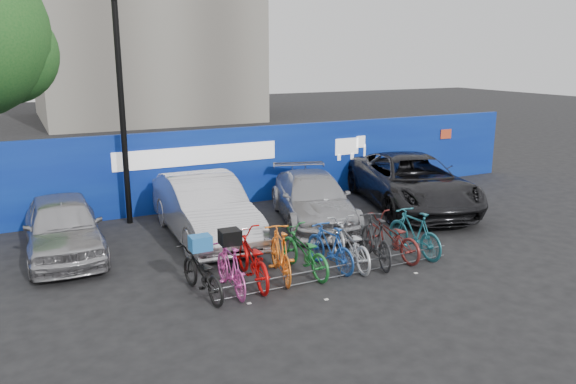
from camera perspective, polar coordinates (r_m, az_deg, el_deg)
ground at (r=12.50m, az=3.87°, el=-7.75°), size 100.00×100.00×0.00m
hoarding at (r=17.40m, az=-5.99°, el=2.57°), size 22.00×0.18×2.40m
lamppost at (r=15.70m, az=-16.55°, el=8.48°), size 0.25×0.50×6.11m
bike_rack at (r=11.96m, az=5.34°, el=-7.97°), size 5.60×0.03×0.30m
car_0 at (r=14.04m, az=-21.88°, el=-3.25°), size 1.77×4.18×1.41m
car_1 at (r=14.39m, az=-8.49°, el=-1.59°), size 1.83×4.90×1.60m
car_2 at (r=15.59m, az=2.56°, el=-0.71°), size 3.11×4.97×1.34m
car_3 at (r=17.50m, az=12.45°, el=1.03°), size 4.17×6.28×1.60m
bike_0 at (r=11.10m, az=-8.78°, el=-8.14°), size 0.83×1.85×0.94m
bike_1 at (r=11.20m, az=-5.84°, el=-7.69°), size 0.51×1.67×1.00m
bike_2 at (r=11.57m, az=-3.74°, el=-6.74°), size 0.89×2.09×1.07m
bike_3 at (r=11.79m, az=-0.77°, el=-6.24°), size 0.90×1.89×1.09m
bike_4 at (r=12.05m, az=1.63°, el=-6.06°), size 0.77×1.91×0.98m
bike_5 at (r=12.31m, az=4.29°, el=-5.59°), size 0.66×1.72×1.01m
bike_6 at (r=12.56m, az=6.30°, el=-5.25°), size 0.88×1.98×1.01m
bike_7 at (r=12.73m, az=8.92°, el=-4.80°), size 0.97×1.93×1.12m
bike_8 at (r=13.19m, az=10.48°, el=-4.49°), size 0.79×1.92×0.99m
bike_9 at (r=13.44m, az=12.72°, el=-4.03°), size 0.61×1.83×1.09m
cargo_crate at (r=10.88m, az=-8.89°, el=-5.14°), size 0.40×0.31×0.29m
cargo_topcase at (r=10.97m, az=-5.93°, el=-4.56°), size 0.40×0.36×0.29m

